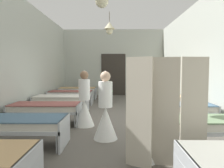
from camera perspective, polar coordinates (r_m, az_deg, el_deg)
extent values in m
cube|color=#59544C|center=(6.80, 0.00, -9.30)|extent=(6.35, 12.21, 0.10)
cube|color=#B2B7AD|center=(12.53, 0.37, 5.77)|extent=(6.15, 0.20, 3.81)
cube|color=#B2B7AD|center=(7.30, -24.20, 6.70)|extent=(0.20, 11.61, 3.81)
cube|color=#B2B7AD|center=(7.23, 24.47, 6.72)|extent=(0.20, 11.61, 3.81)
cube|color=#2D2823|center=(12.41, 0.37, 2.54)|extent=(1.40, 0.06, 2.40)
sphere|color=beige|center=(4.81, -2.73, 21.30)|extent=(0.28, 0.28, 0.28)
cylinder|color=brown|center=(8.90, -0.70, 17.62)|extent=(0.02, 0.02, 0.39)
cone|color=beige|center=(8.83, -0.69, 15.43)|extent=(0.44, 0.44, 0.28)
sphere|color=beige|center=(8.79, -0.69, 14.03)|extent=(0.28, 0.28, 0.28)
cylinder|color=#B7BCC1|center=(4.08, -14.63, -15.37)|extent=(0.03, 0.03, 0.34)
cylinder|color=#B7BCC1|center=(4.74, -12.27, -12.56)|extent=(0.03, 0.03, 0.34)
cube|color=#B7BCC1|center=(4.64, -24.06, -10.58)|extent=(1.90, 0.84, 0.07)
cube|color=#B7BCC1|center=(4.36, -12.60, -12.44)|extent=(0.04, 0.84, 0.57)
cube|color=silver|center=(4.61, -24.10, -9.31)|extent=(1.82, 0.78, 0.14)
cube|color=slate|center=(4.60, -24.13, -8.32)|extent=(1.86, 0.82, 0.02)
cylinder|color=#B7BCC1|center=(4.04, 13.61, -15.57)|extent=(0.03, 0.03, 0.34)
cylinder|color=#B7BCC1|center=(4.71, 11.62, -12.68)|extent=(0.03, 0.03, 0.34)
cube|color=#B7BCC1|center=(4.57, 23.52, -10.79)|extent=(1.90, 0.84, 0.07)
cube|color=#B7BCC1|center=(4.32, 11.76, -12.58)|extent=(0.04, 0.84, 0.57)
cube|color=silver|center=(4.54, 23.56, -9.50)|extent=(1.82, 0.78, 0.14)
cube|color=slate|center=(4.52, 23.59, -8.49)|extent=(1.86, 0.82, 0.02)
cylinder|color=#B7BCC1|center=(6.23, -26.12, -8.88)|extent=(0.03, 0.03, 0.34)
cylinder|color=#B7BCC1|center=(6.86, -23.39, -7.63)|extent=(0.03, 0.03, 0.34)
cylinder|color=#B7BCC1|center=(5.67, -10.00, -9.78)|extent=(0.03, 0.03, 0.34)
cylinder|color=#B7BCC1|center=(6.36, -8.78, -8.25)|extent=(0.03, 0.03, 0.34)
cube|color=#B7BCC1|center=(6.18, -17.39, -6.80)|extent=(1.90, 0.84, 0.07)
cube|color=#B7BCC1|center=(6.55, -25.19, -7.19)|extent=(0.04, 0.84, 0.57)
cube|color=#B7BCC1|center=(5.98, -8.80, -7.89)|extent=(0.04, 0.84, 0.57)
cube|color=silver|center=(6.17, -17.41, -5.85)|extent=(1.82, 0.78, 0.14)
cube|color=#8C4C47|center=(6.15, -17.43, -5.09)|extent=(1.86, 0.82, 0.02)
cylinder|color=#B7BCC1|center=(5.64, 9.72, -9.85)|extent=(0.03, 0.03, 0.34)
cylinder|color=#B7BCC1|center=(6.33, 8.70, -8.30)|extent=(0.03, 0.03, 0.34)
cylinder|color=#B7BCC1|center=(6.15, 26.16, -9.04)|extent=(0.03, 0.03, 0.34)
cylinder|color=#B7BCC1|center=(6.79, 23.54, -7.75)|extent=(0.03, 0.03, 0.34)
cube|color=#B7BCC1|center=(6.13, 17.33, -6.90)|extent=(1.90, 0.84, 0.07)
cube|color=#B7BCC1|center=(5.95, 8.62, -7.95)|extent=(0.04, 0.84, 0.57)
cube|color=#B7BCC1|center=(6.47, 25.30, -7.32)|extent=(0.04, 0.84, 0.57)
cube|color=silver|center=(6.11, 17.35, -5.93)|extent=(1.82, 0.78, 0.14)
cube|color=slate|center=(6.10, 17.37, -5.17)|extent=(1.86, 0.82, 0.02)
cylinder|color=#B7BCC1|center=(7.75, -20.40, -6.24)|extent=(0.03, 0.03, 0.34)
cylinder|color=#B7BCC1|center=(8.42, -18.63, -5.40)|extent=(0.03, 0.03, 0.34)
cylinder|color=#B7BCC1|center=(7.31, -7.50, -6.63)|extent=(0.03, 0.03, 0.34)
cylinder|color=#B7BCC1|center=(8.01, -6.75, -5.69)|extent=(0.03, 0.03, 0.34)
cube|color=#B7BCC1|center=(7.80, -13.49, -4.52)|extent=(1.90, 0.84, 0.07)
cube|color=#B7BCC1|center=(8.09, -19.90, -4.97)|extent=(0.04, 0.84, 0.57)
cube|color=#B7BCC1|center=(7.63, -6.67, -5.28)|extent=(0.04, 0.84, 0.57)
cube|color=silver|center=(7.78, -13.50, -3.75)|extent=(1.82, 0.78, 0.14)
cube|color=beige|center=(7.77, -13.51, -3.15)|extent=(1.86, 0.82, 0.02)
cylinder|color=#B7BCC1|center=(7.29, 7.63, -6.67)|extent=(0.03, 0.03, 0.34)
cylinder|color=#B7BCC1|center=(7.99, 7.02, -5.72)|extent=(0.03, 0.03, 0.34)
cylinder|color=#B7BCC1|center=(7.69, 20.70, -6.33)|extent=(0.03, 0.03, 0.34)
cylinder|color=#B7BCC1|center=(8.36, 19.01, -5.48)|extent=(0.03, 0.03, 0.34)
cube|color=#B7BCC1|center=(7.75, 13.75, -4.57)|extent=(1.90, 0.84, 0.07)
cube|color=#B7BCC1|center=(7.61, 6.87, -5.31)|extent=(0.04, 0.84, 0.57)
cube|color=#B7BCC1|center=(8.03, 20.24, -5.05)|extent=(0.04, 0.84, 0.57)
cube|color=silver|center=(7.74, 13.76, -3.80)|extent=(1.82, 0.78, 0.14)
cube|color=tan|center=(7.73, 13.77, -3.20)|extent=(1.86, 0.82, 0.02)
cylinder|color=#B7BCC1|center=(9.34, -16.63, -4.45)|extent=(0.03, 0.03, 0.34)
cylinder|color=#B7BCC1|center=(10.02, -15.39, -3.86)|extent=(0.03, 0.03, 0.34)
cylinder|color=#B7BCC1|center=(8.97, -5.93, -4.64)|extent=(0.03, 0.03, 0.34)
cylinder|color=#B7BCC1|center=(9.68, -5.43, -4.00)|extent=(0.03, 0.03, 0.34)
cube|color=#B7BCC1|center=(9.44, -10.94, -3.01)|extent=(1.90, 0.84, 0.07)
cube|color=#B7BCC1|center=(9.68, -16.34, -3.45)|extent=(0.04, 0.84, 0.57)
cube|color=#B7BCC1|center=(9.31, -5.31, -3.60)|extent=(0.04, 0.84, 0.57)
cube|color=white|center=(9.43, -10.95, -2.38)|extent=(1.82, 0.78, 0.14)
cube|color=#8C4C47|center=(9.42, -10.96, -1.88)|extent=(1.86, 0.82, 0.02)
cylinder|color=#B7BCC1|center=(8.96, 6.33, -4.66)|extent=(0.03, 0.03, 0.34)
cylinder|color=#B7BCC1|center=(9.66, 5.92, -4.02)|extent=(0.03, 0.03, 0.34)
cylinder|color=#B7BCC1|center=(9.29, 17.12, -4.51)|extent=(0.03, 0.03, 0.34)
cylinder|color=#B7BCC1|center=(9.97, 15.95, -3.91)|extent=(0.03, 0.03, 0.34)
cube|color=#B7BCC1|center=(9.40, 11.42, -3.04)|extent=(1.90, 0.84, 0.07)
cube|color=#B7BCC1|center=(9.29, 5.76, -3.62)|extent=(0.04, 0.84, 0.57)
cube|color=#B7BCC1|center=(9.63, 16.87, -3.50)|extent=(0.04, 0.84, 0.57)
cube|color=white|center=(9.39, 11.43, -2.41)|extent=(1.82, 0.78, 0.14)
cube|color=slate|center=(9.38, 11.44, -1.91)|extent=(1.86, 0.82, 0.02)
cylinder|color=#B7BCC1|center=(10.96, -13.97, -3.17)|extent=(0.03, 0.03, 0.34)
cylinder|color=#B7BCC1|center=(11.65, -13.07, -2.73)|extent=(0.03, 0.03, 0.34)
cylinder|color=#B7BCC1|center=(10.65, -4.86, -3.27)|extent=(0.03, 0.03, 0.34)
cylinder|color=#B7BCC1|center=(11.36, -4.50, -2.81)|extent=(0.03, 0.03, 0.34)
cube|color=#B7BCC1|center=(11.10, -9.16, -1.95)|extent=(1.90, 0.84, 0.07)
cube|color=#B7BCC1|center=(11.31, -13.81, -2.35)|extent=(0.04, 0.84, 0.57)
cube|color=#B7BCC1|center=(10.99, -4.37, -2.43)|extent=(0.04, 0.84, 0.57)
cube|color=white|center=(11.09, -9.17, -1.41)|extent=(1.82, 0.78, 0.14)
cube|color=tan|center=(11.08, -9.17, -0.99)|extent=(1.86, 0.82, 0.02)
cylinder|color=#B7BCC1|center=(10.63, 5.45, -3.29)|extent=(0.03, 0.03, 0.34)
cylinder|color=#B7BCC1|center=(11.35, 5.15, -2.83)|extent=(0.03, 0.03, 0.34)
cylinder|color=#B7BCC1|center=(10.91, 14.61, -3.21)|extent=(0.03, 0.03, 0.34)
cylinder|color=#B7BCC1|center=(11.61, 13.76, -2.77)|extent=(0.03, 0.03, 0.34)
cube|color=#B7BCC1|center=(11.07, 9.80, -1.97)|extent=(1.90, 0.84, 0.07)
cube|color=#B7BCC1|center=(10.97, 4.99, -2.44)|extent=(0.04, 0.84, 0.57)
cube|color=#B7BCC1|center=(11.26, 14.48, -2.39)|extent=(0.04, 0.84, 0.57)
cube|color=white|center=(11.06, 9.81, -1.43)|extent=(1.82, 0.78, 0.14)
cube|color=tan|center=(11.05, 9.81, -1.01)|extent=(1.86, 0.82, 0.02)
cone|color=white|center=(3.69, 8.08, -14.46)|extent=(0.52, 0.52, 0.70)
cylinder|color=white|center=(3.54, 8.18, -4.81)|extent=(0.30, 0.30, 0.55)
sphere|color=#846047|center=(3.50, 8.24, 1.43)|extent=(0.22, 0.22, 0.22)
cone|color=white|center=(3.50, 8.25, 2.69)|extent=(0.18, 0.18, 0.10)
cone|color=white|center=(5.76, -7.38, -7.69)|extent=(0.52, 0.52, 0.70)
cylinder|color=white|center=(5.67, -7.43, -1.49)|extent=(0.30, 0.30, 0.55)
sphere|color=#846047|center=(5.65, -7.47, 2.40)|extent=(0.22, 0.22, 0.22)
cone|color=white|center=(5.64, -7.48, 3.18)|extent=(0.18, 0.18, 0.10)
cone|color=white|center=(4.68, -1.76, -10.40)|extent=(0.52, 0.52, 0.70)
cylinder|color=white|center=(4.57, -1.78, -2.79)|extent=(0.30, 0.30, 0.55)
sphere|color=beige|center=(4.54, -1.79, 2.05)|extent=(0.22, 0.22, 0.22)
cone|color=white|center=(4.54, -1.79, 3.02)|extent=(0.18, 0.18, 0.10)
cylinder|color=gray|center=(11.08, -7.34, 0.60)|extent=(0.32, 0.32, 0.58)
cube|color=gray|center=(11.10, -7.32, -0.69)|extent=(0.44, 0.44, 0.08)
sphere|color=#846047|center=(11.07, -7.35, 2.67)|extent=(0.22, 0.22, 0.22)
cylinder|color=brown|center=(9.81, -1.36, -4.03)|extent=(0.42, 0.42, 0.29)
cylinder|color=brown|center=(9.77, -1.36, -2.61)|extent=(0.06, 0.06, 0.20)
cone|color=#2D6633|center=(9.73, -1.36, 0.15)|extent=(0.56, 0.56, 0.74)
cube|color=#BCB29E|center=(3.30, 7.18, -7.65)|extent=(0.38, 0.23, 1.70)
cube|color=#BCB29E|center=(3.43, 14.12, -7.30)|extent=(0.42, 0.12, 1.70)
cube|color=#BCB29E|center=(3.49, 21.12, -7.24)|extent=(0.42, 0.07, 1.70)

